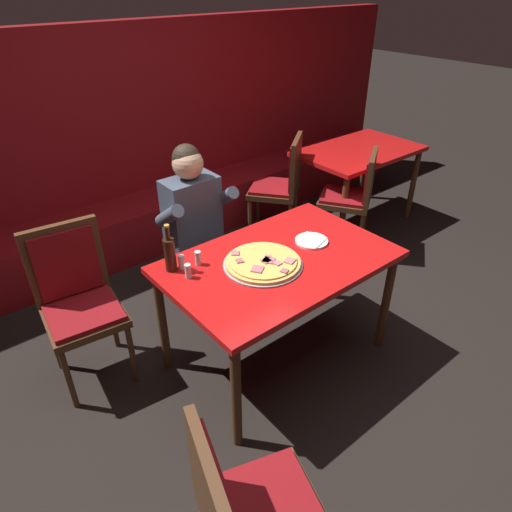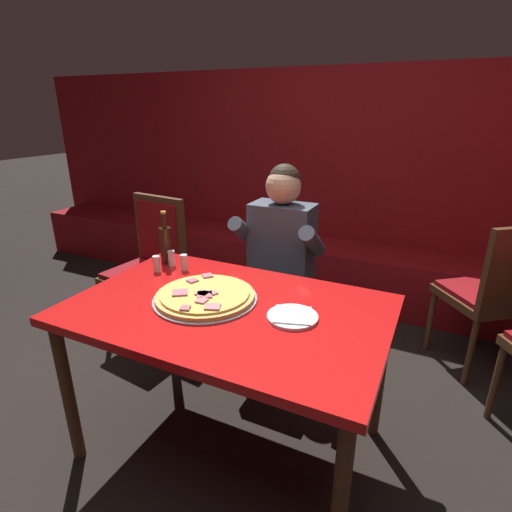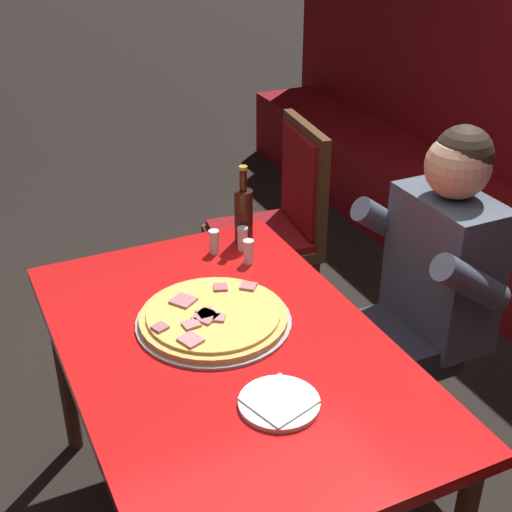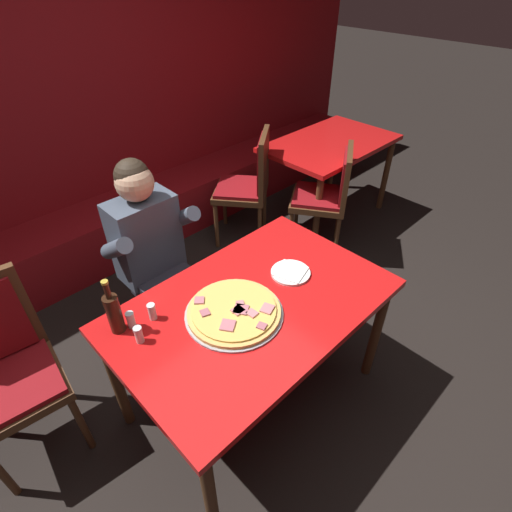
# 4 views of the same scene
# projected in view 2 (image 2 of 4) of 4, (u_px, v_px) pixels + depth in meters

# --- Properties ---
(ground_plane) EXTENTS (24.00, 24.00, 0.00)m
(ground_plane) POSITION_uv_depth(u_px,v_px,m) (231.00, 443.00, 2.00)
(ground_plane) COLOR black
(booth_wall_panel) EXTENTS (6.80, 0.16, 1.90)m
(booth_wall_panel) POSITION_uv_depth(u_px,v_px,m) (349.00, 183.00, 3.51)
(booth_wall_panel) COLOR maroon
(booth_wall_panel) RESTS_ON ground_plane
(booth_bench) EXTENTS (6.46, 0.48, 0.46)m
(booth_bench) POSITION_uv_depth(u_px,v_px,m) (333.00, 271.00, 3.49)
(booth_bench) COLOR maroon
(booth_bench) RESTS_ON ground_plane
(main_dining_table) EXTENTS (1.37, 0.88, 0.77)m
(main_dining_table) POSITION_uv_depth(u_px,v_px,m) (228.00, 322.00, 1.76)
(main_dining_table) COLOR #4C2D19
(main_dining_table) RESTS_ON ground_plane
(pizza) EXTENTS (0.47, 0.47, 0.05)m
(pizza) POSITION_uv_depth(u_px,v_px,m) (205.00, 296.00, 1.78)
(pizza) COLOR #9E9EA3
(pizza) RESTS_ON main_dining_table
(plate_white_paper) EXTENTS (0.21, 0.21, 0.02)m
(plate_white_paper) POSITION_uv_depth(u_px,v_px,m) (293.00, 316.00, 1.63)
(plate_white_paper) COLOR white
(plate_white_paper) RESTS_ON main_dining_table
(beer_bottle) EXTENTS (0.07, 0.07, 0.29)m
(beer_bottle) POSITION_uv_depth(u_px,v_px,m) (166.00, 244.00, 2.18)
(beer_bottle) COLOR black
(beer_bottle) RESTS_ON main_dining_table
(shaker_oregano) EXTENTS (0.04, 0.04, 0.09)m
(shaker_oregano) POSITION_uv_depth(u_px,v_px,m) (172.00, 259.00, 2.16)
(shaker_oregano) COLOR silver
(shaker_oregano) RESTS_ON main_dining_table
(shaker_black_pepper) EXTENTS (0.04, 0.04, 0.09)m
(shaker_black_pepper) POSITION_uv_depth(u_px,v_px,m) (184.00, 263.00, 2.10)
(shaker_black_pepper) COLOR silver
(shaker_black_pepper) RESTS_ON main_dining_table
(shaker_red_pepper_flakes) EXTENTS (0.04, 0.04, 0.09)m
(shaker_red_pepper_flakes) POSITION_uv_depth(u_px,v_px,m) (157.00, 265.00, 2.08)
(shaker_red_pepper_flakes) COLOR silver
(shaker_red_pepper_flakes) RESTS_ON main_dining_table
(diner_seated_blue_shirt) EXTENTS (0.53, 0.53, 1.27)m
(diner_seated_blue_shirt) POSITION_uv_depth(u_px,v_px,m) (276.00, 261.00, 2.42)
(diner_seated_blue_shirt) COLOR black
(diner_seated_blue_shirt) RESTS_ON ground_plane
(dining_chair_far_left) EXTENTS (0.49, 0.49, 1.01)m
(dining_chair_far_left) POSITION_uv_depth(u_px,v_px,m) (150.00, 260.00, 2.78)
(dining_chair_far_left) COLOR #4C2D19
(dining_chair_far_left) RESTS_ON ground_plane
(dining_chair_near_right) EXTENTS (0.62, 0.62, 0.99)m
(dining_chair_near_right) POSITION_uv_depth(u_px,v_px,m) (496.00, 289.00, 2.37)
(dining_chair_near_right) COLOR #4C2D19
(dining_chair_near_right) RESTS_ON ground_plane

